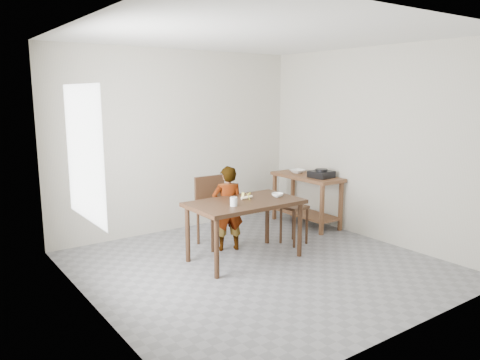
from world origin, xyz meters
TOP-DOWN VIEW (x-y plane):
  - floor at (0.00, 0.00)m, footprint 4.00×4.00m
  - ceiling at (0.00, 0.00)m, footprint 4.00×4.00m
  - wall_back at (0.00, 2.02)m, footprint 4.00×0.04m
  - wall_front at (0.00, -2.02)m, footprint 4.00×0.04m
  - wall_left at (-2.02, 0.00)m, footprint 0.04×4.00m
  - wall_right at (2.02, 0.00)m, footprint 0.04×4.00m
  - window_pane at (-1.97, 0.20)m, footprint 0.02×1.10m
  - dining_table at (0.00, 0.30)m, footprint 1.40×0.80m
  - prep_counter at (1.72, 1.00)m, footprint 0.50×1.20m
  - child at (0.03, 0.72)m, footprint 0.48×0.40m
  - dining_chair at (0.01, 0.95)m, footprint 0.47×0.47m
  - stool at (0.92, 0.40)m, footprint 0.34×0.34m
  - glass_tumbler at (-0.26, 0.17)m, footprint 0.09×0.09m
  - small_bowl at (0.48, 0.25)m, footprint 0.19×0.19m
  - banana at (0.08, 0.36)m, footprint 0.19×0.15m
  - serving_bowl at (1.74, 1.23)m, footprint 0.26×0.26m
  - gas_burner at (1.75, 0.72)m, footprint 0.33×0.33m

SIDE VIEW (x-z plane):
  - floor at x=0.00m, z-range -0.04..0.00m
  - stool at x=0.92m, z-range 0.00..0.54m
  - dining_table at x=0.00m, z-range 0.00..0.75m
  - prep_counter at x=1.72m, z-range 0.00..0.80m
  - dining_chair at x=0.01m, z-range 0.00..0.94m
  - child at x=0.03m, z-range 0.00..1.13m
  - small_bowl at x=0.48m, z-range 0.75..0.80m
  - banana at x=0.08m, z-range 0.75..0.81m
  - glass_tumbler at x=-0.26m, z-range 0.75..0.86m
  - serving_bowl at x=1.74m, z-range 0.80..0.86m
  - gas_burner at x=1.75m, z-range 0.80..0.90m
  - wall_back at x=0.00m, z-range 0.00..2.70m
  - wall_front at x=0.00m, z-range 0.00..2.70m
  - wall_left at x=-2.02m, z-range 0.00..2.70m
  - wall_right at x=2.02m, z-range 0.00..2.70m
  - window_pane at x=-1.97m, z-range 0.85..2.15m
  - ceiling at x=0.00m, z-range 2.70..2.74m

